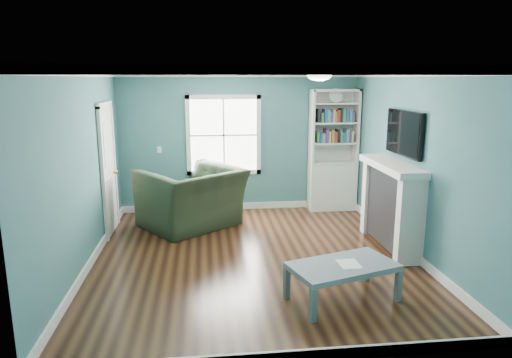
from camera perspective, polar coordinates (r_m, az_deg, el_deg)
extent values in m
plane|color=black|center=(6.59, -0.25, -9.77)|extent=(5.00, 5.00, 0.00)
plane|color=#31666A|center=(8.68, -2.06, 4.54)|extent=(4.50, 0.00, 4.50)
plane|color=#31666A|center=(3.82, 3.85, -5.79)|extent=(4.50, 0.00, 4.50)
plane|color=#31666A|center=(6.38, -20.77, 0.86)|extent=(0.00, 5.00, 5.00)
plane|color=#31666A|center=(6.84, 18.85, 1.72)|extent=(0.00, 5.00, 5.00)
plane|color=white|center=(6.10, -0.27, 13.45)|extent=(5.00, 5.00, 0.00)
cube|color=white|center=(8.92, -1.99, -3.39)|extent=(4.50, 0.03, 0.12)
cube|color=white|center=(4.38, 3.56, -21.32)|extent=(4.50, 0.03, 0.12)
cube|color=white|center=(6.72, -19.82, -9.54)|extent=(0.03, 5.00, 0.12)
cube|color=white|center=(7.15, 18.04, -8.08)|extent=(0.03, 5.00, 0.12)
cube|color=white|center=(8.57, -2.12, 12.89)|extent=(4.50, 0.04, 0.08)
cube|color=white|center=(3.65, 4.09, 13.46)|extent=(4.50, 0.04, 0.08)
cube|color=white|center=(6.27, -21.49, 12.22)|extent=(0.04, 5.00, 0.08)
cube|color=white|center=(6.72, 19.46, 12.33)|extent=(0.04, 5.00, 0.08)
cube|color=white|center=(8.63, -4.06, 5.48)|extent=(1.24, 0.01, 1.34)
cube|color=white|center=(8.62, -8.46, 5.36)|extent=(0.08, 0.06, 1.50)
cube|color=white|center=(8.67, 0.33, 5.54)|extent=(0.08, 0.06, 1.50)
cube|color=white|center=(8.73, -3.98, 0.84)|extent=(1.40, 0.06, 0.08)
cube|color=white|center=(8.56, -4.13, 10.19)|extent=(1.40, 0.06, 0.08)
cube|color=white|center=(8.62, -4.06, 5.47)|extent=(1.24, 0.03, 0.03)
cube|color=white|center=(8.62, -4.06, 5.47)|extent=(0.03, 0.03, 1.34)
cube|color=silver|center=(8.95, 9.47, -0.92)|extent=(0.90, 0.35, 0.90)
cube|color=silver|center=(8.65, 6.98, 6.43)|extent=(0.04, 0.35, 1.40)
cube|color=silver|center=(8.88, 12.42, 6.39)|extent=(0.04, 0.35, 1.40)
cube|color=silver|center=(8.91, 9.44, 6.53)|extent=(0.90, 0.02, 1.40)
cube|color=silver|center=(8.71, 9.90, 10.87)|extent=(0.90, 0.35, 0.04)
cube|color=silver|center=(8.85, 9.57, 2.04)|extent=(0.84, 0.33, 0.03)
cube|color=silver|center=(8.79, 9.66, 4.47)|extent=(0.84, 0.33, 0.03)
cube|color=silver|center=(8.75, 9.75, 6.94)|extent=(0.84, 0.33, 0.03)
cube|color=silver|center=(8.72, 9.84, 9.29)|extent=(0.84, 0.33, 0.03)
cube|color=#33723F|center=(8.76, 9.73, 5.27)|extent=(0.70, 0.25, 0.22)
cube|color=#264C8C|center=(8.72, 9.82, 7.74)|extent=(0.70, 0.25, 0.22)
cylinder|color=beige|center=(8.67, 9.97, 10.23)|extent=(0.26, 0.06, 0.26)
cube|color=black|center=(7.10, 16.61, -3.54)|extent=(0.30, 1.20, 1.10)
cube|color=black|center=(7.15, 16.36, -5.09)|extent=(0.22, 0.65, 0.70)
cube|color=silver|center=(6.51, 18.73, -5.14)|extent=(0.36, 0.16, 1.20)
cube|color=silver|center=(7.69, 14.54, -2.20)|extent=(0.36, 0.16, 1.20)
cube|color=silver|center=(6.94, 16.63, 1.61)|extent=(0.44, 1.58, 0.10)
cube|color=black|center=(6.93, 18.02, 5.48)|extent=(0.06, 1.10, 0.65)
cube|color=silver|center=(7.77, -17.97, 0.94)|extent=(0.04, 0.80, 2.05)
cube|color=white|center=(7.34, -18.57, 0.25)|extent=(0.05, 0.08, 2.13)
cube|color=white|center=(8.20, -17.30, 1.57)|extent=(0.05, 0.08, 2.13)
cube|color=white|center=(7.64, -18.44, 8.80)|extent=(0.05, 0.98, 0.08)
sphere|color=#BF8C3F|center=(8.06, -17.11, 0.86)|extent=(0.07, 0.07, 0.07)
ellipsoid|color=white|center=(6.36, 7.92, 12.76)|extent=(0.34, 0.34, 0.15)
cylinder|color=white|center=(6.36, 7.93, 13.16)|extent=(0.38, 0.38, 0.03)
cube|color=white|center=(8.69, -11.98, 3.62)|extent=(0.08, 0.01, 0.12)
imported|color=#1F2D1C|center=(7.81, -8.09, -1.15)|extent=(1.84, 1.73, 1.35)
cube|color=#545F65|center=(4.96, 7.14, -15.39)|extent=(0.08, 0.08, 0.37)
cube|color=#545F65|center=(5.58, 17.37, -12.60)|extent=(0.08, 0.08, 0.37)
cube|color=#545F65|center=(5.42, 3.86, -12.81)|extent=(0.08, 0.08, 0.37)
cube|color=#545F65|center=(5.99, 13.62, -10.61)|extent=(0.08, 0.08, 0.37)
cube|color=#52616A|center=(5.37, 10.81, -10.70)|extent=(1.33, 0.98, 0.07)
cube|color=white|center=(5.37, 11.54, -10.36)|extent=(0.24, 0.30, 0.00)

